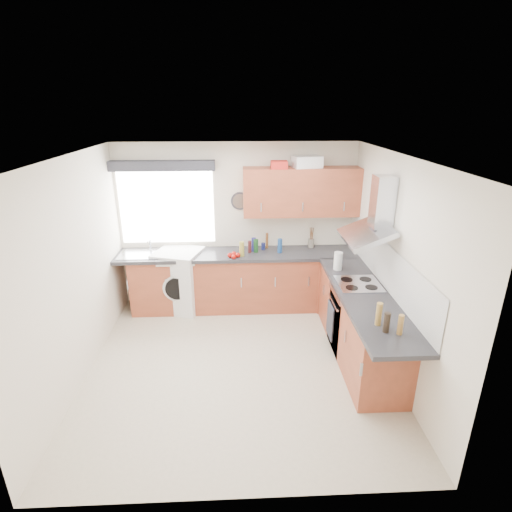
{
  "coord_description": "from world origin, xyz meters",
  "views": [
    {
      "loc": [
        0.02,
        -4.13,
        3.0
      ],
      "look_at": [
        0.25,
        0.85,
        1.1
      ],
      "focal_mm": 28.0,
      "sensor_mm": 36.0,
      "label": 1
    }
  ],
  "objects_px": {
    "upper_cabinets": "(301,192)",
    "washing_machine": "(180,280)",
    "oven": "(355,319)",
    "extractor_hood": "(374,217)"
  },
  "relations": [
    {
      "from": "washing_machine",
      "to": "upper_cabinets",
      "type": "bearing_deg",
      "value": 20.18
    },
    {
      "from": "oven",
      "to": "upper_cabinets",
      "type": "distance_m",
      "value": 1.99
    },
    {
      "from": "upper_cabinets",
      "to": "extractor_hood",
      "type": "bearing_deg",
      "value": -63.87
    },
    {
      "from": "oven",
      "to": "washing_machine",
      "type": "distance_m",
      "value": 2.69
    },
    {
      "from": "extractor_hood",
      "to": "upper_cabinets",
      "type": "relative_size",
      "value": 0.46
    },
    {
      "from": "upper_cabinets",
      "to": "oven",
      "type": "bearing_deg",
      "value": -67.46
    },
    {
      "from": "extractor_hood",
      "to": "washing_machine",
      "type": "distance_m",
      "value": 3.06
    },
    {
      "from": "upper_cabinets",
      "to": "washing_machine",
      "type": "distance_m",
      "value": 2.27
    },
    {
      "from": "upper_cabinets",
      "to": "washing_machine",
      "type": "xyz_separation_m",
      "value": [
        -1.84,
        -0.1,
        -1.33
      ]
    },
    {
      "from": "washing_machine",
      "to": "extractor_hood",
      "type": "bearing_deg",
      "value": -9.16
    }
  ]
}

